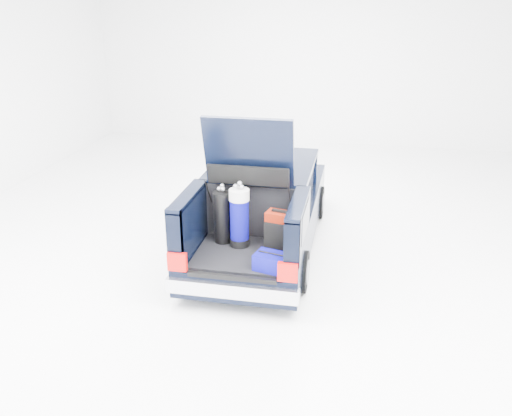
% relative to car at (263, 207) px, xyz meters
% --- Properties ---
extents(ground, '(14.00, 14.00, 0.00)m').
position_rel_car_xyz_m(ground, '(0.00, -0.11, -0.67)').
color(ground, white).
rests_on(ground, ground).
extents(car, '(1.87, 4.65, 2.47)m').
position_rel_car_xyz_m(car, '(0.00, 0.00, 0.00)').
color(car, black).
rests_on(car, ground).
extents(red_suitcase, '(0.41, 0.31, 0.62)m').
position_rel_car_xyz_m(red_suitcase, '(0.50, -1.42, 0.22)').
color(red_suitcase, '#661003').
rests_on(red_suitcase, car).
extents(black_golf_bag, '(0.32, 0.33, 0.88)m').
position_rel_car_xyz_m(black_golf_bag, '(-0.37, -1.30, 0.33)').
color(black_golf_bag, black).
rests_on(black_golf_bag, car).
extents(blue_golf_bag, '(0.34, 0.34, 0.97)m').
position_rel_car_xyz_m(blue_golf_bag, '(-0.09, -1.36, 0.37)').
color(blue_golf_bag, black).
rests_on(blue_golf_bag, car).
extents(blue_duffel, '(0.52, 0.41, 0.24)m').
position_rel_car_xyz_m(blue_duffel, '(0.50, -2.01, 0.04)').
color(blue_duffel, '#07046D').
rests_on(blue_duffel, car).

